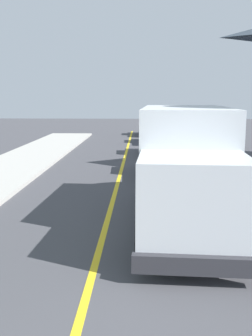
# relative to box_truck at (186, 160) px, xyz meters

# --- Properties ---
(centre_line_yellow) EXTENTS (0.16, 56.00, 0.01)m
(centre_line_yellow) POSITION_rel_box_truck_xyz_m (-2.19, 0.82, -1.76)
(centre_line_yellow) COLOR gold
(centre_line_yellow) RESTS_ON ground
(box_truck) EXTENTS (2.77, 7.29, 3.20)m
(box_truck) POSITION_rel_box_truck_xyz_m (0.00, 0.00, 0.00)
(box_truck) COLOR silver
(box_truck) RESTS_ON ground
(parked_car_near) EXTENTS (1.98, 4.47, 1.67)m
(parked_car_near) POSITION_rel_box_truck_xyz_m (-0.13, 6.86, -0.97)
(parked_car_near) COLOR black
(parked_car_near) RESTS_ON ground
(parked_car_mid) EXTENTS (2.00, 4.48, 1.67)m
(parked_car_mid) POSITION_rel_box_truck_xyz_m (-0.27, 12.96, -0.97)
(parked_car_mid) COLOR silver
(parked_car_mid) RESTS_ON ground
(parked_car_far) EXTENTS (2.01, 4.48, 1.67)m
(parked_car_far) POSITION_rel_box_truck_xyz_m (-0.03, 19.01, -0.97)
(parked_car_far) COLOR #2D4793
(parked_car_far) RESTS_ON ground
(parked_car_furthest) EXTENTS (1.93, 4.45, 1.67)m
(parked_car_furthest) POSITION_rel_box_truck_xyz_m (-0.55, 24.90, -0.97)
(parked_car_furthest) COLOR #4C564C
(parked_car_furthest) RESTS_ON ground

